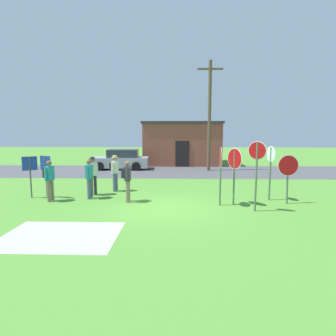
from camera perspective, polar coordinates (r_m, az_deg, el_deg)
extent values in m
plane|color=#518E33|center=(10.77, -0.84, -8.08)|extent=(80.00, 80.00, 0.00)
cube|color=#4C4C51|center=(20.40, 0.41, -0.65)|extent=(60.00, 6.40, 0.01)
cube|color=#ADAAA3|center=(8.61, -20.88, -12.63)|extent=(3.20, 2.40, 0.01)
cube|color=brown|center=(25.42, 2.79, 4.87)|extent=(6.46, 5.20, 3.47)
cube|color=#383333|center=(25.41, 2.82, 9.01)|extent=(6.66, 5.40, 0.20)
cube|color=black|center=(22.85, 2.89, 2.85)|extent=(1.10, 0.08, 2.10)
cylinder|color=brown|center=(20.90, 8.34, 10.21)|extent=(0.24, 0.24, 7.82)
cube|color=brown|center=(21.32, 8.52, 19.13)|extent=(1.80, 0.12, 0.12)
cube|color=#A5A8AD|center=(21.81, -9.68, 1.16)|extent=(4.36, 1.96, 0.76)
cube|color=#2D333D|center=(21.71, -9.07, 2.95)|extent=(2.29, 1.61, 0.60)
cylinder|color=black|center=(21.22, -13.61, 0.32)|extent=(0.65, 0.24, 0.64)
cylinder|color=black|center=(22.97, -12.59, 0.88)|extent=(0.65, 0.24, 0.64)
cylinder|color=black|center=(20.77, -6.44, 0.33)|extent=(0.65, 0.24, 0.64)
cylinder|color=black|center=(22.55, -5.96, 0.90)|extent=(0.65, 0.24, 0.64)
cylinder|color=#51664C|center=(11.13, 10.49, -1.89)|extent=(0.07, 0.07, 2.20)
cylinder|color=white|center=(11.03, 10.59, 2.10)|extent=(0.05, 0.78, 0.78)
cylinder|color=#B70F14|center=(11.03, 10.54, 2.10)|extent=(0.05, 0.72, 0.72)
cylinder|color=#51664C|center=(10.59, 17.32, -1.84)|extent=(0.10, 0.10, 2.47)
cylinder|color=white|center=(10.49, 17.53, 3.37)|extent=(0.56, 0.37, 0.66)
cylinder|color=#B70F14|center=(10.48, 17.51, 3.37)|extent=(0.52, 0.34, 0.61)
cylinder|color=#51664C|center=(12.55, 19.86, -1.13)|extent=(0.09, 0.09, 2.22)
cylinder|color=white|center=(12.46, 20.03, 2.66)|extent=(0.16, 0.65, 0.66)
cylinder|color=#B70F14|center=(12.46, 20.07, 2.66)|extent=(0.15, 0.60, 0.61)
cylinder|color=#51664C|center=(12.21, 22.91, -2.29)|extent=(0.08, 0.15, 1.89)
cylinder|color=white|center=(12.13, 23.06, 0.47)|extent=(0.85, 0.11, 0.85)
cylinder|color=#B70F14|center=(12.12, 23.08, 0.46)|extent=(0.79, 0.10, 0.78)
cylinder|color=#51664C|center=(11.38, 13.16, -1.84)|extent=(0.10, 0.10, 2.17)
cylinder|color=white|center=(11.29, 13.27, 1.86)|extent=(0.41, 0.74, 0.84)
cylinder|color=#B70F14|center=(11.28, 13.23, 1.86)|extent=(0.39, 0.69, 0.78)
cylinder|color=#4C5670|center=(13.97, -10.37, -2.74)|extent=(0.14, 0.14, 0.88)
cylinder|color=#4C5670|center=(13.78, -10.76, -2.89)|extent=(0.14, 0.14, 0.88)
cube|color=beige|center=(13.76, -10.63, 0.17)|extent=(0.30, 0.40, 0.58)
cylinder|color=beige|center=(13.98, -10.21, 0.21)|extent=(0.09, 0.09, 0.52)
cylinder|color=beige|center=(13.55, -11.07, -0.03)|extent=(0.09, 0.09, 0.52)
sphere|color=#9E7051|center=(13.72, -10.68, 1.89)|extent=(0.21, 0.21, 0.21)
cylinder|color=beige|center=(13.71, -10.68, 2.13)|extent=(0.32, 0.32, 0.02)
cylinder|color=beige|center=(13.71, -10.69, 2.34)|extent=(0.19, 0.19, 0.09)
cube|color=#232328|center=(13.84, -11.27, 0.28)|extent=(0.20, 0.29, 0.40)
cylinder|color=#7A6B56|center=(11.83, -7.97, -4.54)|extent=(0.14, 0.14, 0.88)
cylinder|color=#7A6B56|center=(11.62, -8.14, -4.77)|extent=(0.14, 0.14, 0.88)
cube|color=#333338|center=(11.60, -8.12, -1.12)|extent=(0.22, 0.36, 0.58)
cylinder|color=#333338|center=(11.83, -7.94, -1.05)|extent=(0.09, 0.09, 0.52)
cylinder|color=#333338|center=(11.36, -8.31, -1.40)|extent=(0.09, 0.09, 0.52)
sphere|color=brown|center=(11.54, -8.16, 0.91)|extent=(0.21, 0.21, 0.21)
cube|color=#232328|center=(11.62, -8.95, -1.02)|extent=(0.14, 0.26, 0.40)
cylinder|color=#4C5670|center=(12.73, -15.30, -3.88)|extent=(0.14, 0.14, 0.88)
cylinder|color=#4C5670|center=(12.53, -15.66, -4.07)|extent=(0.14, 0.14, 0.88)
cube|color=teal|center=(12.51, -15.59, -0.70)|extent=(0.24, 0.37, 0.58)
cylinder|color=teal|center=(12.74, -15.21, -0.63)|extent=(0.09, 0.09, 0.52)
cylinder|color=teal|center=(12.29, -15.99, -0.95)|extent=(0.09, 0.09, 0.52)
sphere|color=brown|center=(12.46, -15.66, 1.19)|extent=(0.21, 0.21, 0.21)
cylinder|color=#7A6B56|center=(12.76, -22.30, -4.16)|extent=(0.14, 0.14, 0.88)
cylinder|color=#7A6B56|center=(12.59, -22.90, -4.34)|extent=(0.14, 0.14, 0.88)
cube|color=teal|center=(12.55, -22.76, -0.98)|extent=(0.30, 0.40, 0.58)
cylinder|color=teal|center=(12.74, -22.10, -0.92)|extent=(0.09, 0.09, 0.52)
cylinder|color=teal|center=(12.37, -23.43, -1.23)|extent=(0.09, 0.09, 0.52)
sphere|color=brown|center=(12.50, -22.86, 0.90)|extent=(0.21, 0.21, 0.21)
cube|color=#232328|center=(12.65, -23.38, -0.86)|extent=(0.20, 0.28, 0.40)
cylinder|color=#2D2D33|center=(13.36, -14.44, -3.32)|extent=(0.14, 0.14, 0.88)
cylinder|color=#2D2D33|center=(13.22, -15.17, -3.46)|extent=(0.14, 0.14, 0.88)
cube|color=beige|center=(13.18, -14.91, -0.27)|extent=(0.38, 0.42, 0.58)
cylinder|color=beige|center=(13.33, -14.11, -0.24)|extent=(0.09, 0.09, 0.52)
cylinder|color=beige|center=(13.03, -15.72, -0.47)|extent=(0.09, 0.09, 0.52)
sphere|color=#9E7051|center=(13.13, -14.97, 1.52)|extent=(0.21, 0.21, 0.21)
cylinder|color=#333338|center=(13.12, -14.98, 1.77)|extent=(0.32, 0.32, 0.02)
cylinder|color=#333338|center=(13.12, -14.98, 1.99)|extent=(0.19, 0.19, 0.09)
cylinder|color=#4C4C51|center=(13.60, -25.95, -1.69)|extent=(0.06, 0.06, 1.80)
cube|color=#1E389E|center=(13.52, -26.09, 0.83)|extent=(0.53, 0.33, 0.60)
cylinder|color=#4C4C51|center=(13.25, -23.34, -1.70)|extent=(0.06, 0.06, 1.83)
cube|color=#1E389E|center=(13.17, -23.47, 0.94)|extent=(0.56, 0.27, 0.60)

